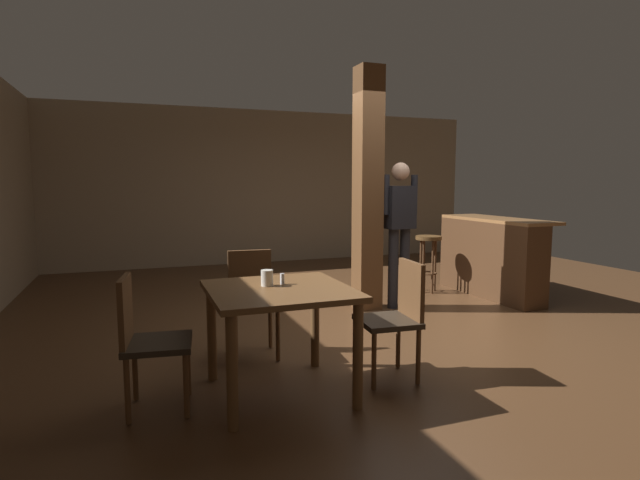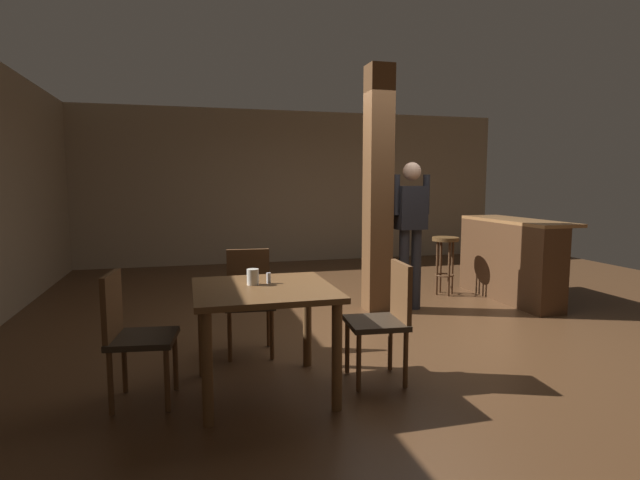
{
  "view_description": "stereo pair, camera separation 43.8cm",
  "coord_description": "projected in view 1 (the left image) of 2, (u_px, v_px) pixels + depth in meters",
  "views": [
    {
      "loc": [
        -2.45,
        -4.6,
        1.5
      ],
      "look_at": [
        -0.84,
        -0.28,
        0.96
      ],
      "focal_mm": 28.0,
      "sensor_mm": 36.0,
      "label": 1
    },
    {
      "loc": [
        -2.04,
        -4.73,
        1.5
      ],
      "look_at": [
        -0.84,
        -0.28,
        0.96
      ],
      "focal_mm": 28.0,
      "sensor_mm": 36.0,
      "label": 2
    }
  ],
  "objects": [
    {
      "name": "chair_east",
      "position": [
        397.0,
        313.0,
        3.77
      ],
      "size": [
        0.45,
        0.45,
        0.89
      ],
      "color": "#2D2319",
      "rests_on": "ground_plane"
    },
    {
      "name": "chair_west",
      "position": [
        146.0,
        336.0,
        3.22
      ],
      "size": [
        0.47,
        0.47,
        0.89
      ],
      "color": "#2D2319",
      "rests_on": "ground_plane"
    },
    {
      "name": "wall_back",
      "position": [
        273.0,
        187.0,
        9.33
      ],
      "size": [
        8.0,
        0.1,
        2.8
      ],
      "primitive_type": "cube",
      "color": "gray",
      "rests_on": "ground_plane"
    },
    {
      "name": "salt_shaker",
      "position": [
        282.0,
        279.0,
        3.58
      ],
      "size": [
        0.03,
        0.03,
        0.08
      ],
      "primitive_type": "cylinder",
      "color": "silver",
      "rests_on": "dining_table"
    },
    {
      "name": "pillar",
      "position": [
        368.0,
        190.0,
        5.78
      ],
      "size": [
        0.28,
        0.28,
        2.8
      ],
      "primitive_type": "cube",
      "color": "brown",
      "rests_on": "ground_plane"
    },
    {
      "name": "napkin_cup",
      "position": [
        267.0,
        278.0,
        3.52
      ],
      "size": [
        0.09,
        0.09,
        0.11
      ],
      "primitive_type": "cylinder",
      "color": "silver",
      "rests_on": "dining_table"
    },
    {
      "name": "chair_north",
      "position": [
        252.0,
        297.0,
        4.31
      ],
      "size": [
        0.45,
        0.45,
        0.89
      ],
      "color": "#2D2319",
      "rests_on": "ground_plane"
    },
    {
      "name": "bar_stool_near",
      "position": [
        428.0,
        250.0,
        6.76
      ],
      "size": [
        0.35,
        0.35,
        0.77
      ],
      "color": "#4C3319",
      "rests_on": "ground_plane"
    },
    {
      "name": "dining_table",
      "position": [
        279.0,
        305.0,
        3.48
      ],
      "size": [
        0.97,
        0.97,
        0.76
      ],
      "color": "brown",
      "rests_on": "ground_plane"
    },
    {
      "name": "standing_person",
      "position": [
        400.0,
        224.0,
        5.87
      ],
      "size": [
        0.47,
        0.22,
        1.72
      ],
      "color": "black",
      "rests_on": "ground_plane"
    },
    {
      "name": "ground_plane",
      "position": [
        385.0,
        323.0,
        5.3
      ],
      "size": [
        10.8,
        10.8,
        0.0
      ],
      "primitive_type": "plane",
      "color": "#4C301C"
    },
    {
      "name": "bar_counter",
      "position": [
        490.0,
        256.0,
        6.53
      ],
      "size": [
        0.56,
        1.69,
        1.03
      ],
      "color": "brown",
      "rests_on": "ground_plane"
    }
  ]
}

